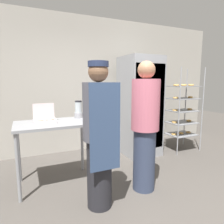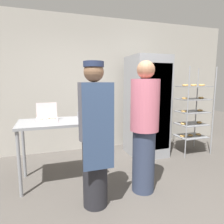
% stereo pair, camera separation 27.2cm
% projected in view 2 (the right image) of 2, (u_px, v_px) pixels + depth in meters
% --- Properties ---
extents(ground_plane, '(14.00, 14.00, 0.00)m').
position_uv_depth(ground_plane, '(147.00, 213.00, 2.24)').
color(ground_plane, '#4C4742').
extents(back_wall, '(6.40, 0.12, 2.77)m').
position_uv_depth(back_wall, '(95.00, 85.00, 4.29)').
color(back_wall, '#ADA89E').
rests_on(back_wall, ground_plane).
extents(refrigerator, '(0.69, 0.75, 1.94)m').
position_uv_depth(refrigerator, '(147.00, 107.00, 3.93)').
color(refrigerator, gray).
rests_on(refrigerator, ground_plane).
extents(baking_rack, '(0.64, 0.50, 1.73)m').
position_uv_depth(baking_rack, '(192.00, 111.00, 4.05)').
color(baking_rack, '#93969B').
rests_on(baking_rack, ground_plane).
extents(prep_counter, '(1.03, 0.64, 0.90)m').
position_uv_depth(prep_counter, '(56.00, 129.00, 2.85)').
color(prep_counter, gray).
rests_on(prep_counter, ground_plane).
extents(donut_box, '(0.29, 0.22, 0.26)m').
position_uv_depth(donut_box, '(47.00, 118.00, 2.80)').
color(donut_box, silver).
rests_on(donut_box, prep_counter).
extents(blender_pitcher, '(0.13, 0.13, 0.27)m').
position_uv_depth(blender_pitcher, '(81.00, 110.00, 3.12)').
color(blender_pitcher, '#99999E').
rests_on(blender_pitcher, prep_counter).
extents(person_baker, '(0.35, 0.37, 1.68)m').
position_uv_depth(person_baker, '(95.00, 134.00, 2.26)').
color(person_baker, '#232328').
rests_on(person_baker, ground_plane).
extents(person_customer, '(0.36, 0.36, 1.72)m').
position_uv_depth(person_customer, '(144.00, 127.00, 2.58)').
color(person_customer, '#333D56').
rests_on(person_customer, ground_plane).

